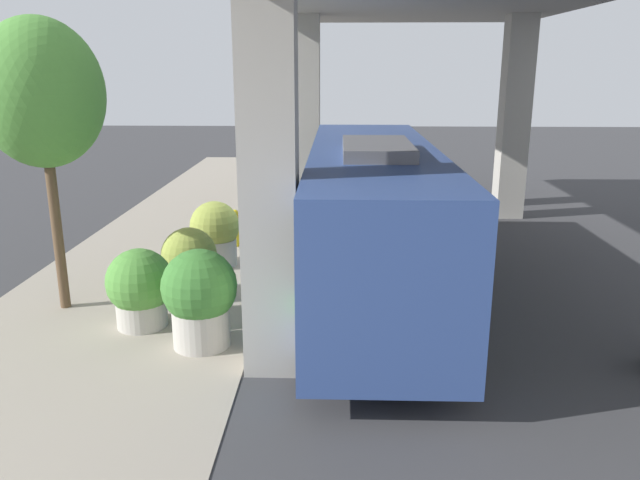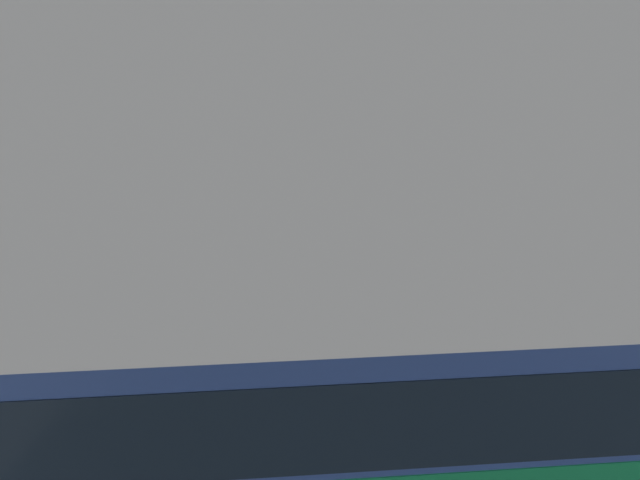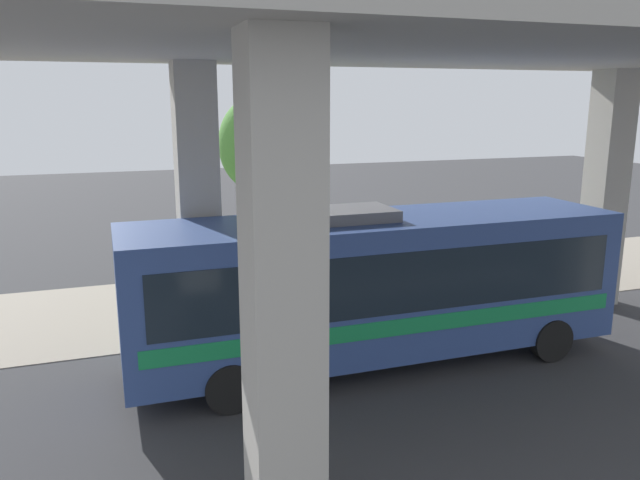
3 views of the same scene
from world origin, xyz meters
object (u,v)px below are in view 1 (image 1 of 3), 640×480
object	(u,v)px
fire_hydrant	(235,228)
planter_back	(140,288)
planter_extra	(200,297)
planter_front	(190,264)
planter_middle	(215,234)
bus	(372,211)
street_tree_near	(41,94)

from	to	relation	value
fire_hydrant	planter_back	xyz separation A→B (m)	(-0.94, -5.81, 0.26)
planter_back	planter_extra	bearing A→B (deg)	-32.05
fire_hydrant	planter_extra	world-z (taller)	planter_extra
planter_front	planter_back	size ratio (longest dim) A/B	1.01
planter_middle	planter_back	xyz separation A→B (m)	(-0.71, -4.03, -0.05)
bus	planter_middle	distance (m)	4.58
bus	planter_back	xyz separation A→B (m)	(-4.66, -1.97, -1.14)
planter_front	planter_middle	distance (m)	2.39
planter_middle	planter_extra	xyz separation A→B (m)	(0.67, -4.90, 0.11)
planter_front	planter_extra	distance (m)	2.64
bus	planter_front	xyz separation A→B (m)	(-4.06, -0.33, -1.17)
fire_hydrant	street_tree_near	bearing A→B (deg)	-121.16
fire_hydrant	planter_extra	distance (m)	6.71
fire_hydrant	planter_extra	xyz separation A→B (m)	(0.45, -6.68, 0.42)
planter_middle	fire_hydrant	bearing A→B (deg)	82.69
fire_hydrant	planter_middle	distance (m)	1.83
planter_front	planter_middle	world-z (taller)	planter_middle
street_tree_near	planter_extra	bearing A→B (deg)	-28.52
planter_extra	street_tree_near	xyz separation A→B (m)	(-3.38, 1.83, 3.53)
bus	planter_extra	xyz separation A→B (m)	(-3.27, -2.84, -0.97)
planter_extra	planter_middle	bearing A→B (deg)	97.85
street_tree_near	bus	bearing A→B (deg)	8.62
bus	planter_extra	distance (m)	4.44
planter_middle	planter_front	bearing A→B (deg)	-92.64
bus	planter_front	world-z (taller)	bus
bus	street_tree_near	bearing A→B (deg)	-171.38
planter_front	street_tree_near	xyz separation A→B (m)	(-2.59, -0.68, 3.72)
fire_hydrant	planter_front	world-z (taller)	planter_front
bus	planter_middle	bearing A→B (deg)	152.53
planter_front	planter_back	world-z (taller)	planter_front
bus	planter_middle	world-z (taller)	bus
bus	planter_middle	xyz separation A→B (m)	(-3.95, 2.05, -1.09)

